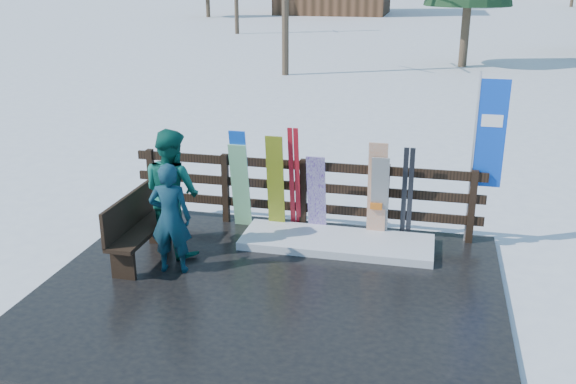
% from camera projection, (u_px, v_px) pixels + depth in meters
% --- Properties ---
extents(ground, '(700.00, 700.00, 0.00)m').
position_uv_depth(ground, '(269.00, 295.00, 8.41)').
color(ground, white).
rests_on(ground, ground).
extents(deck, '(6.00, 5.00, 0.08)m').
position_uv_depth(deck, '(269.00, 293.00, 8.39)').
color(deck, black).
rests_on(deck, ground).
extents(fence, '(5.60, 0.10, 1.15)m').
position_uv_depth(fence, '(303.00, 189.00, 10.19)').
color(fence, black).
rests_on(fence, deck).
extents(snow_patch, '(2.88, 1.00, 0.12)m').
position_uv_depth(snow_patch, '(337.00, 242.00, 9.70)').
color(snow_patch, white).
rests_on(snow_patch, deck).
extents(bench, '(0.41, 1.50, 0.97)m').
position_uv_depth(bench, '(136.00, 226.00, 9.09)').
color(bench, black).
rests_on(bench, deck).
extents(snowboard_0, '(0.26, 0.32, 1.64)m').
position_uv_depth(snowboard_0, '(241.00, 179.00, 10.14)').
color(snowboard_0, blue).
rests_on(snowboard_0, deck).
extents(snowboard_1, '(0.29, 0.29, 1.42)m').
position_uv_depth(snowboard_1, '(240.00, 186.00, 10.18)').
color(snowboard_1, white).
rests_on(snowboard_1, deck).
extents(snowboard_2, '(0.27, 0.23, 1.58)m').
position_uv_depth(snowboard_2, '(275.00, 184.00, 10.03)').
color(snowboard_2, yellow).
rests_on(snowboard_2, deck).
extents(snowboard_3, '(0.29, 0.32, 1.31)m').
position_uv_depth(snowboard_3, '(316.00, 195.00, 9.93)').
color(snowboard_3, silver).
rests_on(snowboard_3, deck).
extents(snowboard_4, '(0.26, 0.27, 1.35)m').
position_uv_depth(snowboard_4, '(380.00, 198.00, 9.72)').
color(snowboard_4, black).
rests_on(snowboard_4, deck).
extents(snowboard_5, '(0.28, 0.20, 1.57)m').
position_uv_depth(snowboard_5, '(377.00, 192.00, 9.69)').
color(snowboard_5, silver).
rests_on(snowboard_5, deck).
extents(ski_pair_a, '(0.17, 0.31, 1.72)m').
position_uv_depth(ski_pair_a, '(294.00, 179.00, 10.01)').
color(ski_pair_a, '#B41621').
rests_on(ski_pair_a, deck).
extents(ski_pair_b, '(0.17, 0.27, 1.51)m').
position_uv_depth(ski_pair_b, '(407.00, 194.00, 9.67)').
color(ski_pair_b, black).
rests_on(ski_pair_b, deck).
extents(rental_flag, '(0.45, 0.04, 2.60)m').
position_uv_depth(rental_flag, '(486.00, 140.00, 9.35)').
color(rental_flag, silver).
rests_on(rental_flag, deck).
extents(person_front, '(0.62, 0.45, 1.56)m').
position_uv_depth(person_front, '(170.00, 218.00, 8.67)').
color(person_front, '#11434B').
rests_on(person_front, deck).
extents(person_back, '(1.13, 1.05, 1.86)m').
position_uv_depth(person_back, '(172.00, 192.00, 9.25)').
color(person_back, '#0D5748').
rests_on(person_back, deck).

